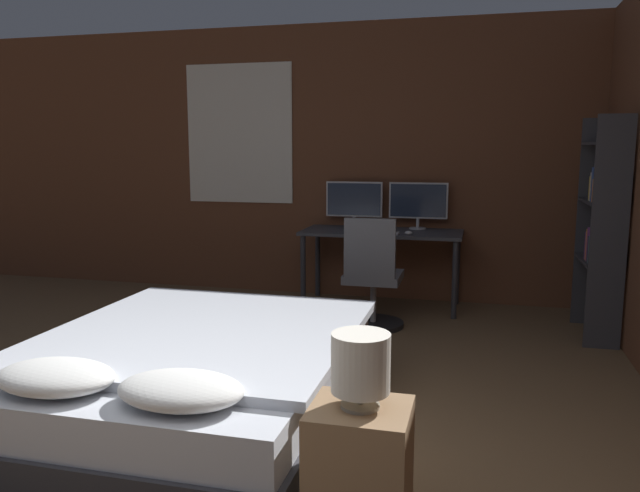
{
  "coord_description": "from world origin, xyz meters",
  "views": [
    {
      "loc": [
        1.03,
        -1.83,
        1.5
      ],
      "look_at": [
        -0.15,
        2.76,
        0.75
      ],
      "focal_mm": 35.0,
      "sensor_mm": 36.0,
      "label": 1
    }
  ],
  "objects_px": {
    "desk": "(382,240)",
    "monitor_right": "(418,202)",
    "monitor_left": "(354,201)",
    "office_chair": "(372,284)",
    "nightstand": "(360,470)",
    "bookshelf": "(603,220)",
    "computer_mouse": "(409,233)",
    "keyboard": "(378,233)",
    "bedside_lamp": "(361,364)",
    "bed": "(196,377)"
  },
  "relations": [
    {
      "from": "bed",
      "to": "monitor_left",
      "type": "bearing_deg",
      "value": 84.37
    },
    {
      "from": "nightstand",
      "to": "monitor_right",
      "type": "bearing_deg",
      "value": 92.34
    },
    {
      "from": "bedside_lamp",
      "to": "bookshelf",
      "type": "distance_m",
      "value": 3.26
    },
    {
      "from": "office_chair",
      "to": "bookshelf",
      "type": "bearing_deg",
      "value": 5.45
    },
    {
      "from": "monitor_right",
      "to": "office_chair",
      "type": "relative_size",
      "value": 0.59
    },
    {
      "from": "monitor_right",
      "to": "computer_mouse",
      "type": "height_order",
      "value": "monitor_right"
    },
    {
      "from": "bed",
      "to": "desk",
      "type": "height_order",
      "value": "desk"
    },
    {
      "from": "desk",
      "to": "bedside_lamp",
      "type": "bearing_deg",
      "value": -82.5
    },
    {
      "from": "bedside_lamp",
      "to": "bookshelf",
      "type": "relative_size",
      "value": 0.17
    },
    {
      "from": "desk",
      "to": "computer_mouse",
      "type": "height_order",
      "value": "computer_mouse"
    },
    {
      "from": "keyboard",
      "to": "computer_mouse",
      "type": "distance_m",
      "value": 0.27
    },
    {
      "from": "desk",
      "to": "keyboard",
      "type": "relative_size",
      "value": 4.05
    },
    {
      "from": "desk",
      "to": "computer_mouse",
      "type": "relative_size",
      "value": 21.24
    },
    {
      "from": "bedside_lamp",
      "to": "monitor_right",
      "type": "relative_size",
      "value": 0.53
    },
    {
      "from": "bed",
      "to": "computer_mouse",
      "type": "xyz_separation_m",
      "value": [
        0.88,
        2.52,
        0.5
      ]
    },
    {
      "from": "bed",
      "to": "bedside_lamp",
      "type": "bearing_deg",
      "value": -36.37
    },
    {
      "from": "monitor_left",
      "to": "monitor_right",
      "type": "relative_size",
      "value": 1.0
    },
    {
      "from": "monitor_left",
      "to": "keyboard",
      "type": "bearing_deg",
      "value": -54.5
    },
    {
      "from": "monitor_right",
      "to": "office_chair",
      "type": "height_order",
      "value": "monitor_right"
    },
    {
      "from": "bed",
      "to": "bookshelf",
      "type": "height_order",
      "value": "bookshelf"
    },
    {
      "from": "monitor_left",
      "to": "keyboard",
      "type": "relative_size",
      "value": 1.51
    },
    {
      "from": "desk",
      "to": "keyboard",
      "type": "xyz_separation_m",
      "value": [
        -0.0,
        -0.22,
        0.1
      ]
    },
    {
      "from": "bedside_lamp",
      "to": "bookshelf",
      "type": "bearing_deg",
      "value": 65.59
    },
    {
      "from": "keyboard",
      "to": "bedside_lamp",
      "type": "bearing_deg",
      "value": -82.02
    },
    {
      "from": "monitor_right",
      "to": "office_chair",
      "type": "bearing_deg",
      "value": -105.94
    },
    {
      "from": "keyboard",
      "to": "computer_mouse",
      "type": "relative_size",
      "value": 5.25
    },
    {
      "from": "bed",
      "to": "bookshelf",
      "type": "bearing_deg",
      "value": 42.06
    },
    {
      "from": "computer_mouse",
      "to": "bookshelf",
      "type": "bearing_deg",
      "value": -12.79
    },
    {
      "from": "computer_mouse",
      "to": "bookshelf",
      "type": "relative_size",
      "value": 0.04
    },
    {
      "from": "keyboard",
      "to": "computer_mouse",
      "type": "xyz_separation_m",
      "value": [
        0.27,
        -0.0,
        0.01
      ]
    },
    {
      "from": "bed",
      "to": "keyboard",
      "type": "height_order",
      "value": "keyboard"
    },
    {
      "from": "nightstand",
      "to": "bookshelf",
      "type": "distance_m",
      "value": 3.32
    },
    {
      "from": "desk",
      "to": "office_chair",
      "type": "bearing_deg",
      "value": -86.97
    },
    {
      "from": "monitor_left",
      "to": "office_chair",
      "type": "xyz_separation_m",
      "value": [
        0.35,
        -0.95,
        -0.61
      ]
    },
    {
      "from": "computer_mouse",
      "to": "office_chair",
      "type": "bearing_deg",
      "value": -114.41
    },
    {
      "from": "bed",
      "to": "bookshelf",
      "type": "relative_size",
      "value": 1.18
    },
    {
      "from": "computer_mouse",
      "to": "bookshelf",
      "type": "distance_m",
      "value": 1.59
    },
    {
      "from": "nightstand",
      "to": "bedside_lamp",
      "type": "relative_size",
      "value": 1.76
    },
    {
      "from": "computer_mouse",
      "to": "bedside_lamp",
      "type": "bearing_deg",
      "value": -86.71
    },
    {
      "from": "keyboard",
      "to": "bookshelf",
      "type": "bearing_deg",
      "value": -10.91
    },
    {
      "from": "bed",
      "to": "office_chair",
      "type": "xyz_separation_m",
      "value": [
        0.64,
        2.01,
        0.13
      ]
    },
    {
      "from": "bedside_lamp",
      "to": "office_chair",
      "type": "xyz_separation_m",
      "value": [
        -0.43,
        2.79,
        -0.31
      ]
    },
    {
      "from": "office_chair",
      "to": "bookshelf",
      "type": "xyz_separation_m",
      "value": [
        1.77,
        0.17,
        0.57
      ]
    },
    {
      "from": "bedside_lamp",
      "to": "office_chair",
      "type": "distance_m",
      "value": 2.84
    },
    {
      "from": "monitor_right",
      "to": "bookshelf",
      "type": "height_order",
      "value": "bookshelf"
    },
    {
      "from": "monitor_left",
      "to": "monitor_right",
      "type": "bearing_deg",
      "value": 0.0
    },
    {
      "from": "keyboard",
      "to": "computer_mouse",
      "type": "height_order",
      "value": "computer_mouse"
    },
    {
      "from": "nightstand",
      "to": "desk",
      "type": "xyz_separation_m",
      "value": [
        -0.46,
        3.53,
        0.38
      ]
    },
    {
      "from": "desk",
      "to": "monitor_right",
      "type": "bearing_deg",
      "value": 35.23
    },
    {
      "from": "nightstand",
      "to": "computer_mouse",
      "type": "height_order",
      "value": "computer_mouse"
    }
  ]
}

